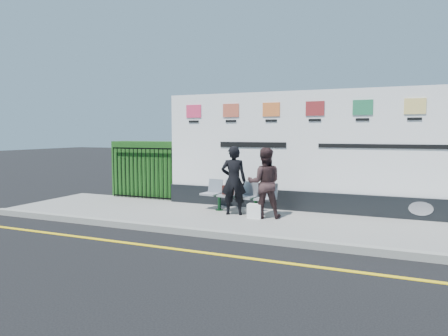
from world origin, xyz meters
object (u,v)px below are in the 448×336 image
Objects in this scene: billboard at (315,159)px; woman_left at (234,180)px; woman_right at (264,183)px; bench at (237,204)px.

woman_left is (-1.71, -1.14, -0.48)m from billboard.
billboard reaches higher than woman_right.
billboard is 4.07× the size of bench.
woman_left reaches higher than woman_right.
woman_right is at bearing 160.70° from woman_left.
bench is (-1.73, -0.86, -1.09)m from billboard.
billboard reaches higher than bench.
woman_right is at bearing -13.56° from bench.
billboard is at bearing 35.55° from bench.
billboard is 2.11m from woman_left.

